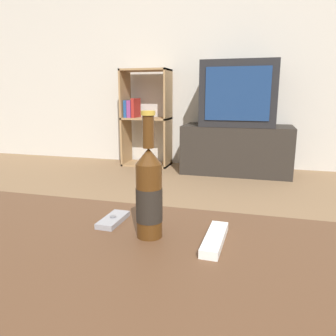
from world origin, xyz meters
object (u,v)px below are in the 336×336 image
at_px(tv_stand, 237,149).
at_px(television, 239,94).
at_px(bookshelf, 144,117).
at_px(remote_control, 215,239).
at_px(beer_bottle, 149,193).
at_px(cell_phone, 113,220).

distance_m(tv_stand, television, 0.54).
xyz_separation_m(bookshelf, remote_control, (1.13, -2.72, -0.08)).
distance_m(tv_stand, beer_bottle, 2.63).
relative_size(tv_stand, bookshelf, 1.02).
height_order(bookshelf, remote_control, bookshelf).
bearing_deg(television, tv_stand, 90.00).
xyz_separation_m(tv_stand, beer_bottle, (-0.04, -2.61, 0.31)).
height_order(bookshelf, beer_bottle, bookshelf).
distance_m(tv_stand, cell_phone, 2.57).
relative_size(bookshelf, beer_bottle, 3.50).
xyz_separation_m(beer_bottle, cell_phone, (-0.12, 0.06, -0.10)).
bearing_deg(beer_bottle, remote_control, 1.34).
xyz_separation_m(bookshelf, cell_phone, (0.86, -2.67, -0.09)).
xyz_separation_m(television, cell_phone, (-0.16, -2.55, -0.33)).
bearing_deg(beer_bottle, bookshelf, 109.76).
xyz_separation_m(television, remote_control, (0.12, -2.61, -0.33)).
relative_size(tv_stand, remote_control, 6.21).
distance_m(television, beer_bottle, 2.62).
distance_m(tv_stand, bookshelf, 1.06).
xyz_separation_m(television, beer_bottle, (-0.04, -2.61, -0.23)).
distance_m(television, bookshelf, 1.05).
relative_size(television, bookshelf, 0.67).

